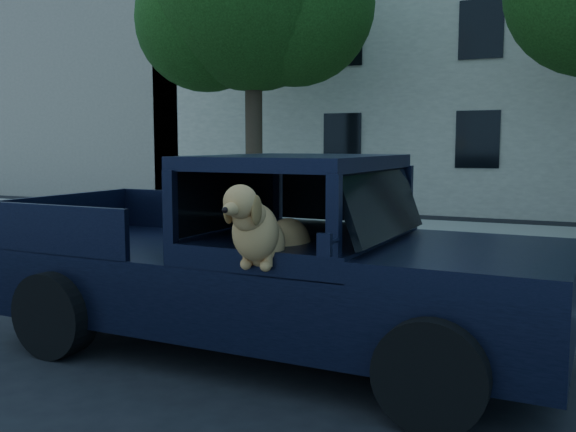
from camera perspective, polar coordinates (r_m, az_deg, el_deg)
ground at (r=6.62m, az=-11.13°, el=-12.06°), size 120.00×120.00×0.00m
far_sidewalk at (r=14.88m, az=10.03°, el=-1.40°), size 60.00×4.00×0.15m
lane_stripes at (r=8.89m, az=13.02°, el=-7.25°), size 21.60×0.14×0.01m
building_main at (r=21.72m, az=23.22°, el=12.34°), size 26.00×6.00×9.00m
building_left at (r=28.62m, az=-16.47°, el=10.05°), size 12.00×6.00×8.00m
pickup_truck at (r=6.46m, az=-2.16°, el=-6.26°), size 5.58×2.89×1.98m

